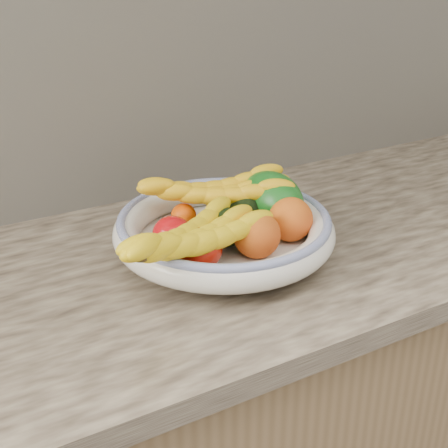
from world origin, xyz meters
TOP-DOWN VIEW (x-y plane):
  - kitchen_counter at (0.00, 1.69)m, footprint 2.44×0.66m
  - fruit_bowl at (0.00, 1.66)m, footprint 0.39×0.39m
  - clementine_back_left at (-0.04, 1.74)m, footprint 0.05×0.05m
  - clementine_back_right at (0.04, 1.75)m, footprint 0.05×0.05m
  - tomato_left at (-0.10, 1.67)m, footprint 0.09×0.09m
  - tomato_near_left at (-0.08, 1.59)m, footprint 0.10×0.10m
  - avocado_center at (-0.01, 1.65)m, footprint 0.07×0.10m
  - avocado_right at (0.06, 1.69)m, footprint 0.11×0.12m
  - green_mango at (0.11, 1.68)m, footprint 0.13×0.16m
  - peach_front at (0.02, 1.59)m, footprint 0.09×0.09m
  - peach_right at (0.10, 1.60)m, footprint 0.10×0.10m
  - banana_bunch_back at (0.02, 1.72)m, footprint 0.31×0.20m
  - banana_bunch_front at (-0.10, 1.59)m, footprint 0.33×0.21m

SIDE VIEW (x-z plane):
  - kitchen_counter at x=0.00m, z-range -0.24..1.16m
  - fruit_bowl at x=0.00m, z-range 0.91..0.99m
  - clementine_back_left at x=-0.04m, z-range 0.93..0.98m
  - clementine_back_right at x=0.04m, z-range 0.93..0.98m
  - tomato_left at x=-0.10m, z-range 0.93..0.99m
  - tomato_near_left at x=-0.08m, z-range 0.93..1.00m
  - avocado_center at x=-0.01m, z-range 0.93..1.00m
  - avocado_right at x=0.06m, z-range 0.93..1.00m
  - peach_front at x=0.02m, z-range 0.93..1.01m
  - peach_right at x=0.10m, z-range 0.93..1.01m
  - green_mango at x=0.11m, z-range 0.91..1.04m
  - banana_bunch_front at x=-0.10m, z-range 0.94..1.02m
  - banana_bunch_back at x=0.02m, z-range 0.95..1.03m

